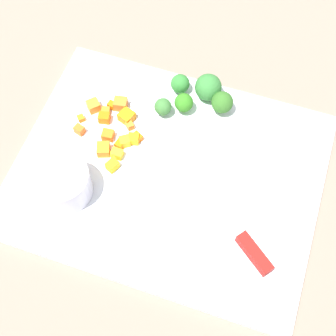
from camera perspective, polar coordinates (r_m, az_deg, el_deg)
name	(u,v)px	position (r m, az deg, el deg)	size (l,w,h in m)	color
ground_plane	(168,175)	(0.69, 0.00, -0.83)	(4.00, 4.00, 0.00)	#816F5E
cutting_board	(168,173)	(0.69, 0.00, -0.61)	(0.42, 0.34, 0.01)	white
prep_bowl	(63,183)	(0.66, -12.28, -1.78)	(0.08, 0.08, 0.05)	#B7B5C4
chef_knife	(215,204)	(0.66, 5.61, -4.31)	(0.26, 0.21, 0.02)	silver
carrot_dice_0	(120,104)	(0.73, -5.63, 7.53)	(0.02, 0.02, 0.02)	orange
carrot_dice_1	(81,118)	(0.73, -10.22, 5.79)	(0.01, 0.01, 0.01)	orange
carrot_dice_2	(108,135)	(0.71, -7.10, 3.87)	(0.02, 0.02, 0.01)	orange
carrot_dice_3	(104,118)	(0.72, -7.54, 5.89)	(0.02, 0.01, 0.01)	orange
carrot_dice_4	(120,145)	(0.70, -5.69, 2.78)	(0.01, 0.01, 0.01)	orange
carrot_dice_5	(127,116)	(0.72, -4.91, 6.08)	(0.02, 0.02, 0.01)	orange
carrot_dice_6	(136,138)	(0.70, -3.76, 3.58)	(0.01, 0.01, 0.01)	orange
carrot_dice_7	(106,111)	(0.73, -7.37, 6.65)	(0.01, 0.01, 0.01)	orange
carrot_dice_8	(130,126)	(0.71, -4.50, 4.98)	(0.01, 0.01, 0.01)	orange
carrot_dice_9	(112,105)	(0.74, -6.61, 7.36)	(0.01, 0.01, 0.01)	orange
carrot_dice_10	(104,148)	(0.70, -7.55, 2.34)	(0.02, 0.02, 0.01)	orange
carrot_dice_11	(79,130)	(0.72, -10.40, 4.46)	(0.01, 0.01, 0.01)	orange
carrot_dice_12	(94,106)	(0.74, -8.78, 7.26)	(0.02, 0.02, 0.02)	orange
pepper_dice_0	(117,155)	(0.69, -6.07, 1.59)	(0.01, 0.02, 0.01)	yellow
pepper_dice_1	(112,165)	(0.68, -6.59, 0.30)	(0.02, 0.01, 0.01)	yellow
pepper_dice_2	(125,141)	(0.70, -5.14, 3.14)	(0.01, 0.01, 0.01)	yellow
pepper_dice_3	(134,139)	(0.70, -4.09, 3.44)	(0.02, 0.01, 0.01)	yellow
broccoli_floret_0	(208,87)	(0.73, 4.77, 9.45)	(0.04, 0.04, 0.04)	#91C455
broccoli_floret_1	(163,107)	(0.72, -0.60, 7.22)	(0.03, 0.03, 0.03)	#91BC67
broccoli_floret_2	(184,103)	(0.72, 1.88, 7.70)	(0.03, 0.03, 0.03)	#81B663
broccoli_floret_3	(180,84)	(0.74, 1.44, 9.90)	(0.03, 0.03, 0.03)	#82C263
broccoli_floret_4	(222,103)	(0.72, 6.41, 7.69)	(0.03, 0.03, 0.04)	#8BB369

